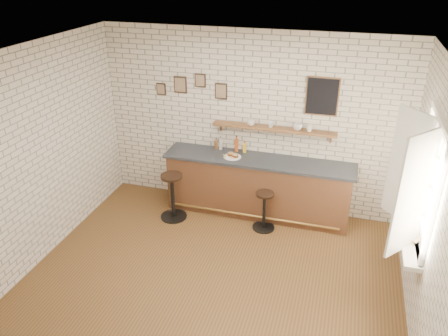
% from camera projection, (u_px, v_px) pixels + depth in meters
% --- Properties ---
extents(ground, '(5.00, 5.00, 0.00)m').
position_uv_depth(ground, '(215.00, 272.00, 6.09)').
color(ground, brown).
rests_on(ground, ground).
extents(bar_counter, '(3.10, 0.65, 1.01)m').
position_uv_depth(bar_counter, '(257.00, 186.00, 7.27)').
color(bar_counter, brown).
rests_on(bar_counter, ground).
extents(sandwich_plate, '(0.28, 0.28, 0.01)m').
position_uv_depth(sandwich_plate, '(232.00, 157.00, 7.11)').
color(sandwich_plate, white).
rests_on(sandwich_plate, bar_counter).
extents(ciabatta_sandwich, '(0.21, 0.15, 0.07)m').
position_uv_depth(ciabatta_sandwich, '(233.00, 155.00, 7.09)').
color(ciabatta_sandwich, tan).
rests_on(ciabatta_sandwich, sandwich_plate).
extents(potato_chips, '(0.26, 0.18, 0.00)m').
position_uv_depth(potato_chips, '(231.00, 156.00, 7.11)').
color(potato_chips, '#DFB24F').
rests_on(potato_chips, sandwich_plate).
extents(bitters_bottle_brown, '(0.06, 0.06, 0.20)m').
position_uv_depth(bitters_bottle_brown, '(216.00, 144.00, 7.38)').
color(bitters_bottle_brown, brown).
rests_on(bitters_bottle_brown, bar_counter).
extents(bitters_bottle_white, '(0.06, 0.06, 0.23)m').
position_uv_depth(bitters_bottle_white, '(221.00, 144.00, 7.35)').
color(bitters_bottle_white, beige).
rests_on(bitters_bottle_white, bar_counter).
extents(bitters_bottle_amber, '(0.07, 0.07, 0.28)m').
position_uv_depth(bitters_bottle_amber, '(236.00, 145.00, 7.27)').
color(bitters_bottle_amber, '#AD4C1B').
rests_on(bitters_bottle_amber, bar_counter).
extents(condiment_bottle_yellow, '(0.06, 0.06, 0.19)m').
position_uv_depth(condiment_bottle_yellow, '(245.00, 148.00, 7.25)').
color(condiment_bottle_yellow, gold).
rests_on(condiment_bottle_yellow, bar_counter).
extents(bar_stool_left, '(0.44, 0.44, 0.79)m').
position_uv_depth(bar_stool_left, '(173.00, 195.00, 7.18)').
color(bar_stool_left, black).
rests_on(bar_stool_left, ground).
extents(bar_stool_right, '(0.36, 0.36, 0.65)m').
position_uv_depth(bar_stool_right, '(264.00, 209.00, 6.92)').
color(bar_stool_right, black).
rests_on(bar_stool_right, ground).
extents(wall_shelf, '(2.00, 0.18, 0.18)m').
position_uv_depth(wall_shelf, '(274.00, 129.00, 6.97)').
color(wall_shelf, brown).
rests_on(wall_shelf, ground).
extents(shelf_cup_a, '(0.14, 0.14, 0.10)m').
position_uv_depth(shelf_cup_a, '(251.00, 122.00, 7.03)').
color(shelf_cup_a, white).
rests_on(shelf_cup_a, wall_shelf).
extents(shelf_cup_b, '(0.14, 0.14, 0.10)m').
position_uv_depth(shelf_cup_b, '(271.00, 124.00, 6.95)').
color(shelf_cup_b, white).
rests_on(shelf_cup_b, wall_shelf).
extents(shelf_cup_c, '(0.19, 0.19, 0.11)m').
position_uv_depth(shelf_cup_c, '(298.00, 127.00, 6.84)').
color(shelf_cup_c, white).
rests_on(shelf_cup_c, wall_shelf).
extents(shelf_cup_d, '(0.12, 0.12, 0.10)m').
position_uv_depth(shelf_cup_d, '(310.00, 128.00, 6.79)').
color(shelf_cup_d, white).
rests_on(shelf_cup_d, wall_shelf).
extents(back_wall_decor, '(2.96, 0.02, 0.56)m').
position_uv_depth(back_wall_decor, '(265.00, 92.00, 6.82)').
color(back_wall_decor, black).
rests_on(back_wall_decor, ground).
extents(window_sill, '(0.20, 1.35, 0.06)m').
position_uv_depth(window_sill, '(408.00, 235.00, 5.34)').
color(window_sill, white).
rests_on(window_sill, ground).
extents(casement_window, '(0.40, 1.30, 1.56)m').
position_uv_depth(casement_window, '(417.00, 181.00, 5.02)').
color(casement_window, white).
rests_on(casement_window, ground).
extents(book_lower, '(0.19, 0.24, 0.02)m').
position_uv_depth(book_lower, '(408.00, 234.00, 5.29)').
color(book_lower, tan).
rests_on(book_lower, window_sill).
extents(book_upper, '(0.30, 0.31, 0.02)m').
position_uv_depth(book_upper, '(408.00, 233.00, 5.29)').
color(book_upper, tan).
rests_on(book_upper, book_lower).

